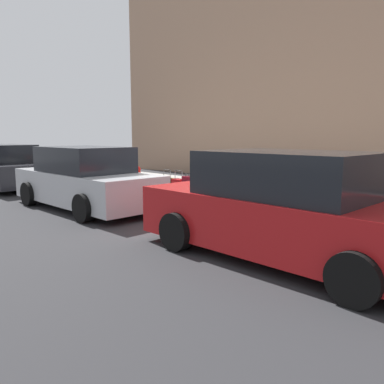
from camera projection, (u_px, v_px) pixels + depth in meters
ground_plane at (196, 214)px, 9.40m from camera, size 40.00×40.00×0.00m
sidewalk_curb at (256, 199)px, 11.16m from camera, size 18.00×5.00×0.14m
suitcase_navy_0 at (345, 210)px, 7.35m from camera, size 0.42×0.19×1.00m
suitcase_maroon_1 at (321, 208)px, 7.72m from camera, size 0.44×0.25×0.92m
suitcase_red_2 at (294, 203)px, 7.99m from camera, size 0.48×0.23×1.01m
suitcase_olive_3 at (272, 204)px, 8.37m from camera, size 0.45×0.19×0.81m
suitcase_teal_4 at (254, 202)px, 8.70m from camera, size 0.38×0.22×0.82m
suitcase_black_5 at (239, 199)px, 9.04m from camera, size 0.40×0.24×0.77m
suitcase_silver_6 at (224, 194)px, 9.42m from camera, size 0.49×0.24×0.91m
suitcase_navy_7 at (204, 191)px, 9.74m from camera, size 0.51×0.28×0.80m
suitcase_maroon_8 at (190, 190)px, 10.11m from camera, size 0.42×0.21×0.75m
suitcase_red_9 at (179, 190)px, 10.46m from camera, size 0.37×0.26×0.83m
suitcase_olive_10 at (167, 188)px, 10.73m from camera, size 0.35×0.23×0.82m
suitcase_teal_11 at (157, 187)px, 11.05m from camera, size 0.40×0.22×0.62m
fire_hydrant at (138, 179)px, 11.74m from camera, size 0.39×0.21×0.83m
bollard_post at (124, 181)px, 11.97m from camera, size 0.16×0.16×0.74m
parked_car_red_0 at (287, 209)px, 5.91m from camera, size 4.82×2.20×1.66m
parked_car_silver_1 at (85, 180)px, 10.01m from camera, size 4.70×2.03×1.61m
parked_car_charcoal_2 at (4, 168)px, 13.92m from camera, size 4.56×2.08×1.57m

